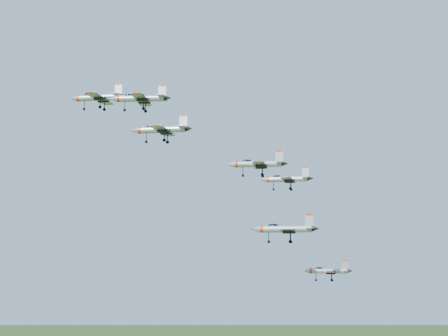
{
  "coord_description": "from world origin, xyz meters",
  "views": [
    {
      "loc": [
        -2.68,
        -124.48,
        114.25
      ],
      "look_at": [
        7.64,
        -1.2,
        131.2
      ],
      "focal_mm": 50.0,
      "sensor_mm": 36.0,
      "label": 1
    }
  ],
  "objects": [
    {
      "name": "jet_trail",
      "position": [
        19.35,
        -2.57,
        119.07
      ],
      "size": [
        13.66,
        11.53,
        3.68
      ],
      "rotation": [
        0.0,
        0.0,
        -0.23
      ],
      "color": "#A7ADB4"
    },
    {
      "name": "jet_lead",
      "position": [
        -19.15,
        8.97,
        147.76
      ],
      "size": [
        13.19,
        11.2,
        3.58
      ],
      "rotation": [
        0.0,
        0.0,
        -0.28
      ],
      "color": "#A7ADB4"
    },
    {
      "name": "jet_right_high",
      "position": [
        -4.8,
        -22.56,
        134.62
      ],
      "size": [
        10.73,
        9.11,
        2.91
      ],
      "rotation": [
        0.0,
        0.0,
        -0.27
      ],
      "color": "#A7ADB4"
    },
    {
      "name": "jet_extra",
      "position": [
        31.53,
        12.28,
        110.44
      ],
      "size": [
        11.04,
        9.29,
        2.97
      ],
      "rotation": [
        0.0,
        0.0,
        -0.2
      ],
      "color": "#A7ADB4"
    },
    {
      "name": "jet_right_low",
      "position": [
        13.27,
        -7.98,
        131.15
      ],
      "size": [
        11.96,
        10.03,
        3.21
      ],
      "rotation": [
        0.0,
        0.0,
        -0.18
      ],
      "color": "#A7ADB4"
    },
    {
      "name": "jet_left_low",
      "position": [
        20.62,
        1.78,
        129.49
      ],
      "size": [
        11.25,
        9.57,
        3.06
      ],
      "rotation": [
        0.0,
        0.0,
        -0.29
      ],
      "color": "#A7ADB4"
    },
    {
      "name": "jet_left_high",
      "position": [
        -9.81,
        2.24,
        146.06
      ],
      "size": [
        13.39,
        11.18,
        3.58
      ],
      "rotation": [
        0.0,
        0.0,
        -0.14
      ],
      "color": "#A7ADB4"
    }
  ]
}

